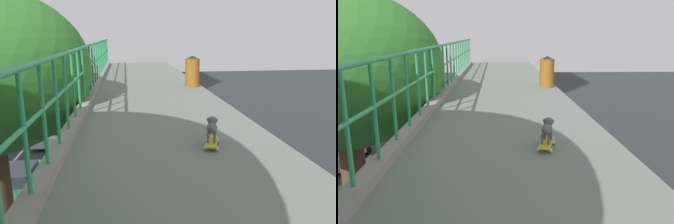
% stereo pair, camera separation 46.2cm
% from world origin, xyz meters
% --- Properties ---
extents(overpass_deck, '(3.10, 28.88, 0.42)m').
position_xyz_m(overpass_deck, '(1.25, 0.00, 5.71)').
color(overpass_deck, slate).
rests_on(overpass_deck, bridge_pier).
extents(green_railing, '(0.20, 27.44, 1.24)m').
position_xyz_m(green_railing, '(-0.25, 0.00, 6.19)').
color(green_railing, gray).
rests_on(green_railing, overpass_deck).
extents(car_green_fifth, '(1.88, 4.40, 1.48)m').
position_xyz_m(car_green_fifth, '(-4.52, 11.61, 0.71)').
color(car_green_fifth, '#1B7139').
rests_on(car_green_fifth, ground).
extents(car_white_seventh, '(1.96, 4.26, 1.39)m').
position_xyz_m(car_white_seventh, '(-4.65, 19.55, 0.68)').
color(car_white_seventh, white).
rests_on(car_white_seventh, ground).
extents(city_bus, '(2.54, 11.39, 3.53)m').
position_xyz_m(city_bus, '(-8.11, 28.89, 1.99)').
color(city_bus, navy).
rests_on(city_bus, ground).
extents(toy_skateboard, '(0.30, 0.51, 0.08)m').
position_xyz_m(toy_skateboard, '(1.74, 1.30, 5.98)').
color(toy_skateboard, gold).
rests_on(toy_skateboard, overpass_deck).
extents(small_dog, '(0.22, 0.38, 0.31)m').
position_xyz_m(small_dog, '(1.75, 1.35, 6.19)').
color(small_dog, '#5B575B').
rests_on(small_dog, toy_skateboard).
extents(litter_bin, '(0.41, 0.41, 0.88)m').
position_xyz_m(litter_bin, '(2.50, 6.29, 6.37)').
color(litter_bin, '#945719').
rests_on(litter_bin, overpass_deck).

